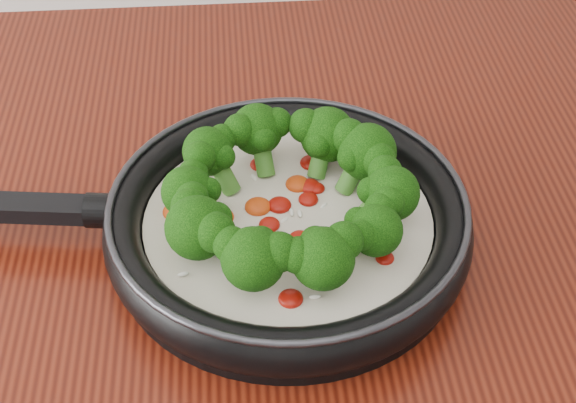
{
  "coord_description": "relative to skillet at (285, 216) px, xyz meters",
  "views": [
    {
      "loc": [
        0.01,
        0.56,
        1.4
      ],
      "look_at": [
        0.05,
        1.06,
        0.95
      ],
      "focal_mm": 51.62,
      "sensor_mm": 36.0,
      "label": 1
    }
  ],
  "objects": [
    {
      "name": "skillet",
      "position": [
        0.0,
        0.0,
        0.0
      ],
      "size": [
        0.49,
        0.34,
        0.09
      ],
      "color": "black",
      "rests_on": "counter"
    }
  ]
}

